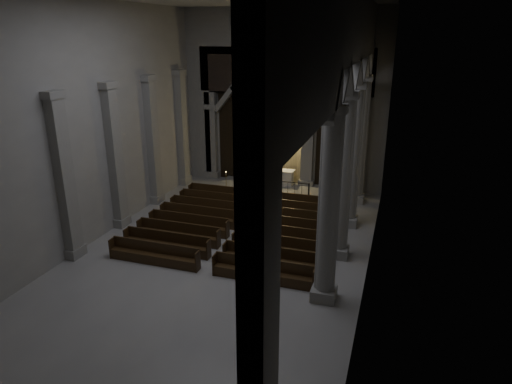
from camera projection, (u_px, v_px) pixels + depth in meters
room at (218, 99)px, 20.18m from camera, size 24.00×24.10×12.00m
sanctuary_wall at (284, 91)px, 30.87m from camera, size 14.00×0.77×12.00m
right_arcade at (348, 96)px, 19.71m from camera, size 1.00×24.00×12.00m
left_pilasters at (136, 150)px, 26.51m from camera, size 0.60×13.00×8.03m
sanctuary_step at (278, 187)px, 32.20m from camera, size 8.50×2.60×0.15m
altar at (279, 177)px, 32.37m from camera, size 2.14×0.86×1.08m
altar_rail at (274, 184)px, 30.94m from camera, size 4.92×0.09×0.97m
candle_stand_left at (226, 184)px, 31.84m from camera, size 0.22×0.22×1.31m
candle_stand_right at (321, 192)px, 30.08m from camera, size 0.27×0.27×1.59m
pews at (239, 228)px, 24.79m from camera, size 10.02×9.23×1.03m
worshipper at (278, 202)px, 27.72m from camera, size 0.50×0.34×1.34m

